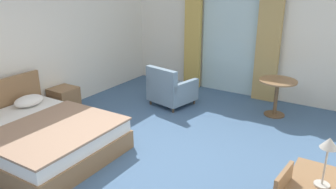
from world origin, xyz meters
The scene contains 11 objects.
ground centered at (0.00, 0.00, -0.05)m, with size 6.11×7.73×0.10m, color #426084.
wall_back centered at (0.00, 3.60, 1.37)m, with size 5.71×0.12×2.75m, color white.
wall_left centered at (-2.79, 0.00, 1.37)m, with size 0.12×7.33×2.75m, color white.
balcony_glass_door centered at (-0.29, 3.52, 1.21)m, with size 1.31×0.02×2.42m, color silver.
curtain_panel_left centered at (-1.17, 3.42, 1.25)m, with size 0.40×0.10×2.50m, color tan.
curtain_panel_right centered at (0.58, 3.42, 1.25)m, with size 0.48×0.10×2.50m, color tan.
bed centered at (-1.57, -0.67, 0.27)m, with size 2.21×1.81×0.94m.
nightstand centered at (-2.48, 0.63, 0.25)m, with size 0.45×0.47×0.50m.
desk_lamp centered at (2.30, -0.54, 1.14)m, with size 0.15×0.16×0.47m.
armchair_by_window centered at (-0.94, 2.08, 0.33)m, with size 0.89×0.90×0.83m.
round_cafe_table centered at (1.04, 2.69, 0.52)m, with size 0.70×0.70×0.71m.
Camera 1 is at (2.50, -3.41, 2.53)m, focal length 35.70 mm.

